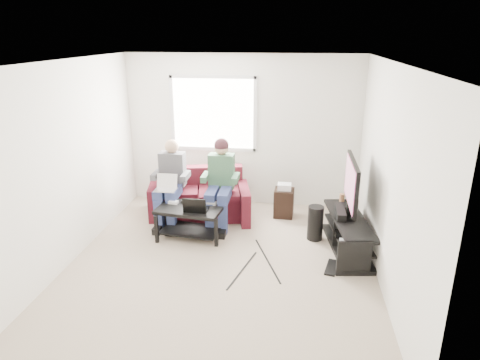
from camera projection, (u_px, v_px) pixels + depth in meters
name	position (u px, v px, depth m)	size (l,w,h in m)	color
floor	(221.00, 265.00, 5.66)	(4.50, 4.50, 0.00)	tan
ceiling	(218.00, 62.00, 4.81)	(4.50, 4.50, 0.00)	white
wall_back	(242.00, 132.00, 7.35)	(4.50, 4.50, 0.00)	white
wall_front	(165.00, 265.00, 3.13)	(4.50, 4.50, 0.00)	white
wall_left	(66.00, 165.00, 5.48)	(4.50, 4.50, 0.00)	white
wall_right	(388.00, 178.00, 4.99)	(4.50, 4.50, 0.00)	white
window	(213.00, 114.00, 7.29)	(1.48, 0.04, 1.28)	white
sofa	(200.00, 199.00, 7.11)	(1.82, 1.05, 0.78)	#4E131B
person_left	(170.00, 179.00, 6.76)	(0.40, 0.71, 1.32)	navy
person_right	(220.00, 177.00, 6.66)	(0.40, 0.71, 1.36)	navy
laptop_silver	(166.00, 186.00, 6.54)	(0.32, 0.22, 0.24)	silver
coffee_table	(190.00, 215.00, 6.34)	(1.01, 0.70, 0.47)	black
laptop_black	(196.00, 202.00, 6.17)	(0.34, 0.24, 0.24)	black
controller_a	(173.00, 202.00, 6.44)	(0.14, 0.09, 0.04)	silver
controller_b	(186.00, 201.00, 6.47)	(0.14, 0.09, 0.04)	black
controller_c	(212.00, 203.00, 6.40)	(0.14, 0.09, 0.04)	gray
tv_stand	(348.00, 235.00, 6.00)	(0.63, 1.49, 0.48)	black
tv	(351.00, 185.00, 5.86)	(0.12, 1.10, 0.81)	black
soundbar	(340.00, 212.00, 6.01)	(0.12, 0.50, 0.10)	black
drink_cup	(342.00, 198.00, 6.49)	(0.08, 0.08, 0.12)	#9F6744
console_white	(352.00, 244.00, 5.60)	(0.30, 0.22, 0.06)	silver
console_grey	(346.00, 221.00, 6.25)	(0.34, 0.26, 0.08)	gray
console_black	(349.00, 232.00, 5.93)	(0.38, 0.30, 0.07)	black
subwoofer	(315.00, 223.00, 6.29)	(0.23, 0.23, 0.52)	black
keyboard_floor	(332.00, 267.00, 5.57)	(0.14, 0.41, 0.02)	black
end_table	(284.00, 202.00, 7.09)	(0.32, 0.32, 0.57)	black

